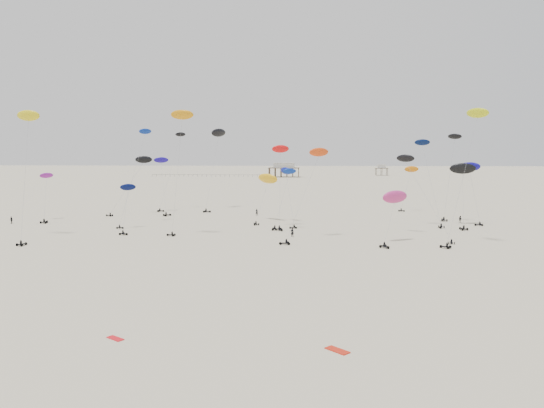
# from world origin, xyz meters

# --- Properties ---
(ground_plane) EXTENTS (900.00, 900.00, 0.00)m
(ground_plane) POSITION_xyz_m (0.00, 200.00, 0.00)
(ground_plane) COLOR beige
(pavilion_main) EXTENTS (21.00, 13.00, 9.80)m
(pavilion_main) POSITION_xyz_m (-10.00, 350.00, 4.22)
(pavilion_main) COLOR brown
(pavilion_main) RESTS_ON ground
(pavilion_small) EXTENTS (9.00, 7.00, 8.00)m
(pavilion_small) POSITION_xyz_m (60.00, 380.00, 3.49)
(pavilion_small) COLOR brown
(pavilion_small) RESTS_ON ground
(pier_fence) EXTENTS (80.20, 0.20, 1.50)m
(pier_fence) POSITION_xyz_m (-62.00, 350.00, 0.77)
(pier_fence) COLOR black
(pier_fence) RESTS_ON ground
(rig_0) EXTENTS (4.43, 11.69, 18.99)m
(rig_0) POSITION_xyz_m (0.56, 106.67, 12.27)
(rig_0) COLOR black
(rig_0) RESTS_ON ground
(rig_1) EXTENTS (9.07, 16.54, 20.85)m
(rig_1) POSITION_xyz_m (28.59, 96.87, 11.81)
(rig_1) COLOR black
(rig_1) RESTS_ON ground
(rig_2) EXTENTS (5.18, 16.19, 17.24)m
(rig_2) POSITION_xyz_m (1.83, 114.98, 10.20)
(rig_2) COLOR black
(rig_2) RESTS_ON ground
(rig_3) EXTENTS (6.11, 8.09, 19.98)m
(rig_3) POSITION_xyz_m (34.30, 110.64, 12.01)
(rig_3) COLOR black
(rig_3) RESTS_ON ground
(rig_4) EXTENTS (6.11, 4.57, 12.96)m
(rig_4) POSITION_xyz_m (35.71, 142.19, 9.25)
(rig_4) COLOR black
(rig_4) RESTS_ON ground
(rig_5) EXTENTS (8.38, 15.51, 18.85)m
(rig_5) POSITION_xyz_m (-33.74, 133.39, 10.19)
(rig_5) COLOR black
(rig_5) RESTS_ON ground
(rig_6) EXTENTS (6.90, 11.71, 11.20)m
(rig_6) POSITION_xyz_m (22.88, 88.17, 7.38)
(rig_6) COLOR black
(rig_6) RESTS_ON ground
(rig_7) EXTENTS (5.91, 14.36, 24.39)m
(rig_7) POSITION_xyz_m (-33.21, 141.73, 12.89)
(rig_7) COLOR black
(rig_7) RESTS_ON ground
(rig_8) EXTENTS (6.35, 12.26, 15.61)m
(rig_8) POSITION_xyz_m (42.29, 112.43, 11.29)
(rig_8) COLOR black
(rig_8) RESTS_ON ground
(rig_9) EXTENTS (5.30, 5.63, 25.65)m
(rig_9) POSITION_xyz_m (-19.08, 94.80, 21.11)
(rig_9) COLOR black
(rig_9) RESTS_ON ground
(rig_10) EXTENTS (10.03, 11.17, 17.45)m
(rig_10) POSITION_xyz_m (-39.92, 130.64, 12.24)
(rig_10) COLOR black
(rig_10) RESTS_ON ground
(rig_11) EXTENTS (5.42, 5.30, 13.40)m
(rig_11) POSITION_xyz_m (1.28, 102.99, 6.56)
(rig_11) COLOR black
(rig_11) RESTS_ON ground
(rig_12) EXTENTS (9.53, 13.31, 19.76)m
(rig_12) POSITION_xyz_m (7.19, 91.15, 12.31)
(rig_12) COLOR black
(rig_12) RESTS_ON ground
(rig_13) EXTENTS (5.03, 5.12, 14.64)m
(rig_13) POSITION_xyz_m (44.71, 114.29, 11.42)
(rig_13) COLOR black
(rig_13) RESTS_ON ground
(rig_14) EXTENTS (5.25, 17.92, 25.49)m
(rig_14) POSITION_xyz_m (-20.54, 145.83, 19.48)
(rig_14) COLOR black
(rig_14) RESTS_ON ground
(rig_15) EXTENTS (6.84, 14.22, 13.61)m
(rig_15) POSITION_xyz_m (-3.35, 118.18, 9.63)
(rig_15) COLOR black
(rig_15) RESTS_ON ground
(rig_16) EXTENTS (8.38, 15.41, 26.65)m
(rig_16) POSITION_xyz_m (-48.59, 89.77, 20.37)
(rig_16) COLOR black
(rig_16) RESTS_ON ground
(rig_17) EXTENTS (10.42, 11.31, 25.64)m
(rig_17) POSITION_xyz_m (36.54, 87.74, 19.07)
(rig_17) COLOR black
(rig_17) RESTS_ON ground
(rig_18) EXTENTS (4.43, 15.99, 24.88)m
(rig_18) POSITION_xyz_m (-33.34, 110.38, 14.72)
(rig_18) COLOR black
(rig_18) RESTS_ON ground
(rig_19) EXTENTS (5.72, 10.99, 12.91)m
(rig_19) POSITION_xyz_m (-57.33, 113.00, 6.22)
(rig_19) COLOR black
(rig_19) RESTS_ON ground
(rig_20) EXTENTS (5.60, 13.18, 13.64)m
(rig_20) POSITION_xyz_m (-32.39, 99.54, 6.07)
(rig_20) COLOR black
(rig_20) RESTS_ON ground
(rig_21) EXTENTS (5.06, 4.02, 21.53)m
(rig_21) POSITION_xyz_m (41.31, 119.88, 12.15)
(rig_21) COLOR black
(rig_21) RESTS_ON ground
(spectator_0) EXTENTS (0.90, 0.76, 2.12)m
(spectator_0) POSITION_xyz_m (3.74, 92.45, 0.00)
(spectator_0) COLOR black
(spectator_0) RESTS_ON ground
(spectator_1) EXTENTS (1.01, 0.71, 1.90)m
(spectator_1) POSITION_xyz_m (43.36, 116.95, 0.00)
(spectator_1) COLOR black
(spectator_1) RESTS_ON ground
(spectator_2) EXTENTS (1.31, 1.03, 1.96)m
(spectator_2) POSITION_xyz_m (-63.25, 107.71, 0.00)
(spectator_2) COLOR black
(spectator_2) RESTS_ON ground
(spectator_3) EXTENTS (0.81, 0.59, 2.10)m
(spectator_3) POSITION_xyz_m (-6.84, 127.73, 0.00)
(spectator_3) COLOR black
(spectator_3) RESTS_ON ground
(grounded_kite_a) EXTENTS (2.21, 2.17, 0.08)m
(grounded_kite_a) POSITION_xyz_m (9.47, 31.83, 0.00)
(grounded_kite_a) COLOR red
(grounded_kite_a) RESTS_ON ground
(grounded_kite_b) EXTENTS (1.88, 1.60, 0.07)m
(grounded_kite_b) POSITION_xyz_m (-10.41, 33.34, 0.00)
(grounded_kite_b) COLOR red
(grounded_kite_b) RESTS_ON ground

